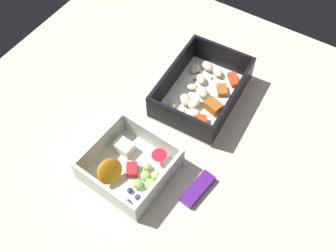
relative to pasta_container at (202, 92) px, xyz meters
The scene contains 4 objects.
table_surface 12.36cm from the pasta_container, ahead, with size 80.00×80.00×2.00cm, color beige.
pasta_container is the anchor object (origin of this frame).
fruit_bowl 21.00cm from the pasta_container, ahead, with size 14.15×14.38×5.40cm.
candy_bar 20.17cm from the pasta_container, 27.84° to the left, with size 7.00×2.40×1.20cm, color #51197A.
Camera 1 is at (31.88, 21.70, 62.25)cm, focal length 41.06 mm.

